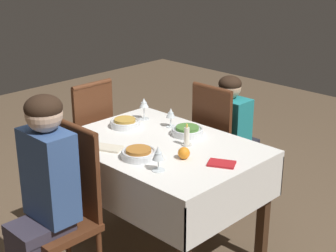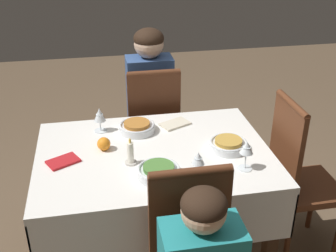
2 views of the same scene
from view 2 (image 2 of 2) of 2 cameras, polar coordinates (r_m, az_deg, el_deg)
dining_table at (r=2.23m, az=-1.89°, el=-5.95°), size 1.20×0.86×0.76m
chair_south at (r=2.84m, az=-2.09°, el=-0.58°), size 0.36×0.36×1.00m
chair_west at (r=2.49m, az=17.14°, el=-6.31°), size 0.36×0.36×1.00m
person_adult_denim at (r=2.91m, az=-2.58°, el=3.30°), size 0.30×0.34×1.21m
bowl_south at (r=2.36m, az=-4.22°, el=-0.12°), size 0.20×0.20×0.06m
wine_glass_south at (r=2.35m, az=-9.25°, el=1.38°), size 0.07×0.07×0.14m
bowl_north at (r=1.97m, az=-1.27°, el=-6.12°), size 0.20×0.20×0.06m
wine_glass_north at (r=1.94m, az=4.10°, el=-4.55°), size 0.07×0.07×0.13m
bowl_west at (r=2.20m, az=8.17°, el=-2.48°), size 0.20×0.20×0.06m
wine_glass_west at (r=2.01m, az=10.59°, el=-3.06°), size 0.07×0.07×0.15m
candle_centerpiece at (r=2.05m, az=-5.11°, el=-3.86°), size 0.06×0.06×0.14m
orange_fruit at (r=2.19m, az=-8.69°, el=-2.41°), size 0.07×0.07×0.07m
napkin_red_folded at (r=2.14m, az=-14.02°, el=-4.66°), size 0.18×0.16×0.01m
napkin_spare_side at (r=2.43m, az=0.94°, el=0.28°), size 0.19×0.16×0.01m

